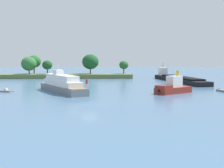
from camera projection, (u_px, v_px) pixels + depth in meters
ground_plane at (89, 104)px, 56.94m from camera, size 400.00×400.00×0.00m
treeline_island at (60, 70)px, 126.43m from camera, size 56.57×10.72×9.30m
white_riverboat at (62, 85)px, 76.42m from camera, size 13.45×21.12×6.62m
cargo_barge at (179, 79)px, 107.31m from camera, size 10.38×37.09×5.96m
tugboat at (173, 87)px, 74.03m from camera, size 9.69×8.46×5.22m
fishing_skiff at (5, 91)px, 77.01m from camera, size 4.30×3.11×0.87m
channel_buoy_red at (87, 81)px, 100.26m from camera, size 0.70×0.70×1.90m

